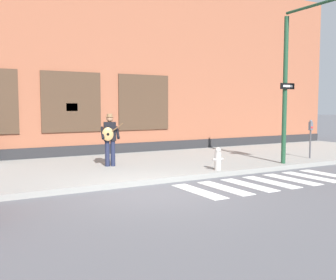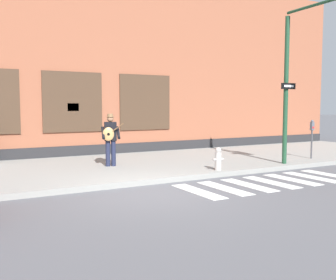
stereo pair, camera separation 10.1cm
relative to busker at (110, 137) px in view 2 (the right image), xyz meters
The scene contains 8 objects.
ground_plane 3.74m from the busker, 94.91° to the right, with size 160.00×160.00×0.00m, color #56565B.
sidewalk 1.11m from the busker, 141.93° to the left, with size 28.00×5.89×0.15m.
building_backdrop 5.87m from the busker, 93.38° to the left, with size 28.00×4.06×7.72m.
crosswalk 5.19m from the busker, 52.09° to the right, with size 5.20×1.90×0.01m.
busker is the anchor object (origin of this frame).
traffic_light 6.79m from the busker, 32.58° to the right, with size 0.60×2.89×5.08m.
parking_meter 7.44m from the busker, 14.39° to the right, with size 0.13×0.11×1.44m.
fire_hydrant 3.53m from the busker, 42.65° to the right, with size 0.38×0.20×0.70m.
Camera 2 is at (-4.21, -8.34, 2.08)m, focal length 42.00 mm.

